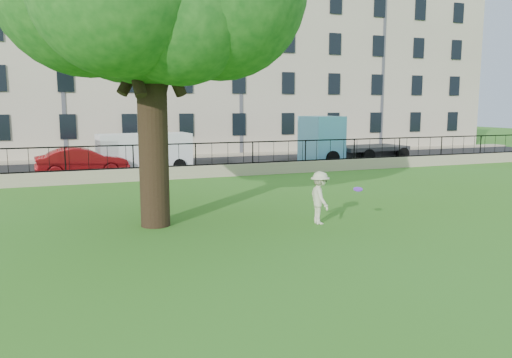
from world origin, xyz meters
name	(u,v)px	position (x,y,z in m)	size (l,w,h in m)	color
ground	(301,237)	(0.00, 0.00, 0.00)	(120.00, 120.00, 0.00)	#37701A
retaining_wall	(196,172)	(0.00, 12.00, 0.30)	(50.00, 0.40, 0.60)	tan
iron_railing	(196,155)	(0.00, 12.00, 1.15)	(50.00, 0.05, 1.13)	black
street	(177,167)	(0.00, 16.70, 0.01)	(60.00, 9.00, 0.01)	black
sidewalk	(161,157)	(0.00, 21.90, 0.06)	(60.00, 1.40, 0.12)	tan
building_row	(146,61)	(0.00, 27.57, 6.92)	(56.40, 10.40, 13.80)	beige
man	(320,198)	(1.18, 1.21, 0.80)	(1.03, 0.59, 1.59)	beige
frisbee	(358,189)	(2.06, 0.52, 1.11)	(0.27, 0.27, 0.03)	#7727DE
red_sedan	(82,162)	(-5.22, 14.43, 0.73)	(1.54, 4.43, 1.46)	maroon
white_van	(144,153)	(-2.00, 15.40, 1.02)	(4.86, 1.90, 2.04)	white
blue_truck	(354,139)	(11.08, 15.40, 1.45)	(6.93, 2.46, 2.91)	#5FB6DE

